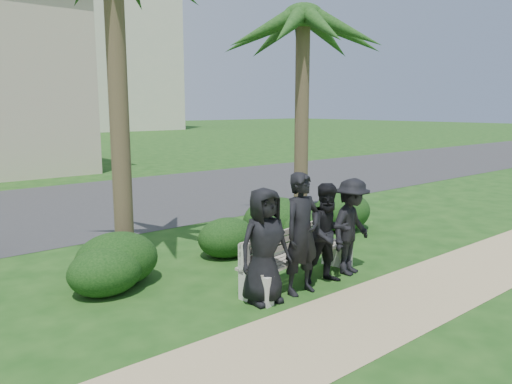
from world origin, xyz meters
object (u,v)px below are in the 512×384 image
park_bench (299,259)px  man_c (329,234)px  man_b (302,234)px  man_d (351,227)px  man_a (264,246)px  palm_right (303,19)px

park_bench → man_c: man_c is taller
man_b → man_c: (0.62, 0.04, -0.11)m
park_bench → man_d: man_d is taller
man_a → man_d: 1.88m
park_bench → man_a: bearing=-173.5°
palm_right → park_bench: bearing=-135.3°
man_b → palm_right: 5.84m
park_bench → palm_right: 5.86m
man_d → palm_right: (1.94, 3.10, 3.84)m
man_b → palm_right: (3.16, 3.19, 3.73)m
man_a → man_c: bearing=5.6°
park_bench → man_b: bearing=-139.9°
man_c → man_d: (0.60, 0.05, 0.01)m
man_a → man_d: (1.88, 0.01, -0.03)m
park_bench → man_c: size_ratio=1.53×
man_a → man_b: man_b is taller
man_b → man_a: bearing=172.7°
man_a → man_b: (0.66, -0.08, 0.08)m
park_bench → man_a: size_ratio=1.47×
man_d → palm_right: palm_right is taller
park_bench → man_a: (-0.96, -0.28, 0.45)m
palm_right → man_c: bearing=-128.9°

